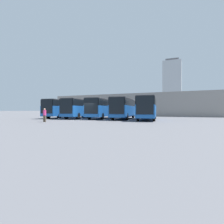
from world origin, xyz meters
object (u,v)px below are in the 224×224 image
Objects in this scene: bus_3 at (81,108)px; bus_4 at (63,108)px; bus_2 at (102,108)px; bus_0 at (147,108)px; bus_1 at (124,108)px; pedestrian at (45,115)px.

bus_3 and bus_4 have the same top height.
bus_2 and bus_3 have the same top height.
bus_4 is (16.32, -0.52, 0.00)m from bus_0.
bus_1 is 1.00× the size of bus_2.
bus_3 is at bearing -0.72° from bus_2.
bus_4 is (12.24, 0.26, 0.00)m from bus_1.
pedestrian is (-1.49, 10.25, -0.95)m from bus_3.
bus_4 is at bearing -7.28° from bus_1.
bus_2 is 1.00× the size of bus_3.
bus_2 is at bearing -9.68° from bus_1.
bus_2 is 11.15m from pedestrian.
bus_2 is 6.33× the size of pedestrian.
pedestrian is at bearing 109.56° from bus_4.
bus_0 and bus_4 have the same top height.
bus_3 is 10.40m from pedestrian.
bus_0 is at bearing 170.04° from bus_3.
bus_0 is 6.33× the size of pedestrian.
bus_1 is 12.24m from bus_4.
bus_1 is 1.00× the size of bus_3.
bus_3 is 6.33× the size of pedestrian.
bus_0 is 1.00× the size of bus_1.
bus_0 is 1.00× the size of bus_2.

